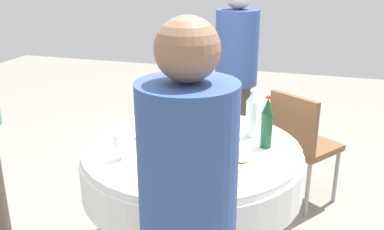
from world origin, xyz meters
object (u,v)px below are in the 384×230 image
bottle_clear_east (251,115)px  chair_left (300,140)px  bottle_clear_outer (190,128)px  bottle_green_north (212,115)px  plate_south (241,161)px  plate_far (138,132)px  bottle_brown_right (175,115)px  wine_glass_east (120,141)px  wine_glass_north (258,110)px  person_right (236,79)px  dining_table (192,169)px  person_outer (188,230)px  bottle_dark_green_mid (267,124)px

bottle_clear_east → chair_left: bottle_clear_east is taller
bottle_clear_outer → bottle_clear_east: bottle_clear_east is taller
bottle_green_north → chair_left: bearing=143.2°
bottle_clear_east → plate_south: bearing=2.4°
bottle_clear_east → plate_far: bottle_clear_east is taller
bottle_brown_right → chair_left: bottle_brown_right is taller
bottle_brown_right → plate_south: (0.26, 0.45, -0.12)m
bottle_green_north → wine_glass_east: 0.59m
wine_glass_north → person_right: person_right is taller
dining_table → person_outer: size_ratio=0.81×
bottle_green_north → bottle_clear_east: size_ratio=1.04×
plate_south → person_right: bearing=-167.3°
bottle_brown_right → person_outer: person_outer is taller
bottle_green_north → bottle_clear_outer: bearing=-24.1°
bottle_clear_outer → wine_glass_east: size_ratio=1.77×
dining_table → bottle_clear_outer: bearing=-4.6°
bottle_brown_right → wine_glass_east: (0.40, -0.17, -0.03)m
bottle_dark_green_mid → bottle_clear_east: bearing=-140.8°
plate_far → bottle_clear_east: bearing=103.0°
bottle_green_north → plate_south: bottle_green_north is taller
chair_left → wine_glass_north: bearing=-87.3°
dining_table → bottle_clear_outer: 0.27m
bottle_dark_green_mid → wine_glass_north: 0.32m
wine_glass_north → person_outer: size_ratio=0.10×
dining_table → person_right: bearing=179.2°
bottle_green_north → bottle_brown_right: bearing=-80.2°
bottle_clear_outer → bottle_dark_green_mid: size_ratio=0.85×
bottle_dark_green_mid → person_right: (-1.06, -0.39, -0.04)m
bottle_clear_outer → person_right: bearing=179.1°
wine_glass_north → person_outer: (1.32, -0.05, -0.03)m
plate_south → person_outer: bearing=-3.4°
wine_glass_north → person_right: 0.82m
bottle_dark_green_mid → wine_glass_east: bottle_dark_green_mid is taller
dining_table → wine_glass_north: 0.58m
bottle_clear_east → bottle_brown_right: bearing=-74.1°
bottle_green_north → wine_glass_north: (-0.25, 0.23, -0.03)m
bottle_clear_outer → person_outer: (0.89, 0.27, -0.03)m
bottle_clear_outer → person_right: 1.20m
person_right → chair_left: 0.73m
bottle_brown_right → person_outer: size_ratio=0.18×
plate_far → chair_left: (-0.73, 0.95, -0.23)m
dining_table → bottle_dark_green_mid: bottle_dark_green_mid is taller
bottle_dark_green_mid → person_right: 1.13m
plate_far → wine_glass_north: bearing=115.0°
person_outer → plate_south: bearing=-109.5°
wine_glass_north → wine_glass_east: wine_glass_north is taller
bottle_green_north → plate_far: bottle_green_north is taller
wine_glass_east → plate_far: (-0.37, -0.06, -0.10)m
bottle_clear_outer → plate_south: size_ratio=1.12×
bottle_green_north → plate_south: size_ratio=1.33×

